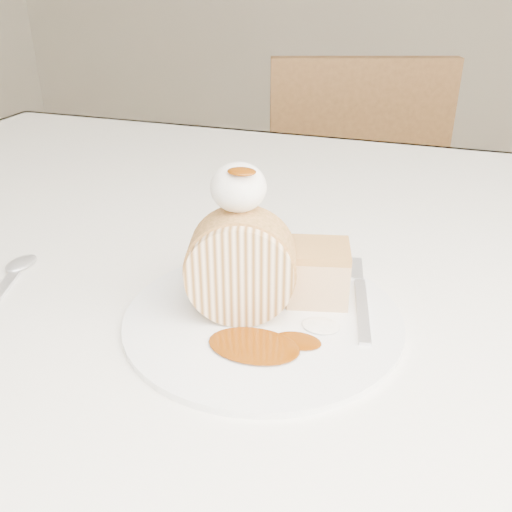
% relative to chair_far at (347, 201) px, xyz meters
% --- Properties ---
extents(table, '(1.40, 0.90, 0.75)m').
position_rel_chair_far_xyz_m(table, '(0.02, -0.78, 0.17)').
color(table, silver).
rests_on(table, ground).
extents(chair_far, '(0.51, 0.51, 0.86)m').
position_rel_chair_far_xyz_m(chair_far, '(0.00, 0.00, 0.00)').
color(chair_far, brown).
rests_on(chair_far, ground).
extents(plate, '(0.31, 0.31, 0.01)m').
position_rel_chair_far_xyz_m(plate, '(0.07, -0.96, 0.26)').
color(plate, white).
rests_on(plate, table).
extents(roulade_slice, '(0.10, 0.07, 0.09)m').
position_rel_chair_far_xyz_m(roulade_slice, '(0.05, -0.96, 0.31)').
color(roulade_slice, beige).
rests_on(roulade_slice, plate).
extents(cake_chunk, '(0.07, 0.06, 0.05)m').
position_rel_chair_far_xyz_m(cake_chunk, '(0.11, -0.92, 0.29)').
color(cake_chunk, tan).
rests_on(cake_chunk, plate).
extents(whipped_cream, '(0.05, 0.05, 0.04)m').
position_rel_chair_far_xyz_m(whipped_cream, '(0.04, -0.95, 0.38)').
color(whipped_cream, white).
rests_on(whipped_cream, roulade_slice).
extents(caramel_drizzle, '(0.02, 0.02, 0.01)m').
position_rel_chair_far_xyz_m(caramel_drizzle, '(0.05, -0.96, 0.40)').
color(caramel_drizzle, '#672C04').
rests_on(caramel_drizzle, whipped_cream).
extents(caramel_pool, '(0.09, 0.07, 0.00)m').
position_rel_chair_far_xyz_m(caramel_pool, '(0.08, -1.01, 0.27)').
color(caramel_pool, '#672C04').
rests_on(caramel_pool, plate).
extents(fork, '(0.05, 0.15, 0.00)m').
position_rel_chair_far_xyz_m(fork, '(0.16, -0.93, 0.27)').
color(fork, silver).
rests_on(fork, plate).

